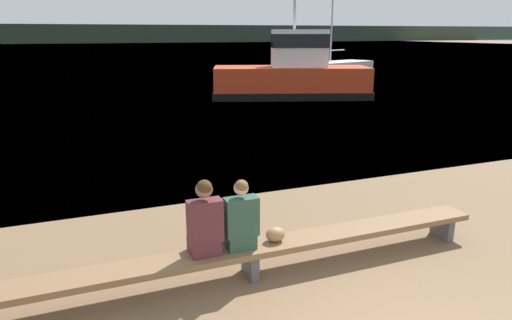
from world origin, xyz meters
TOP-DOWN VIEW (x-y plane):
  - water_surface at (0.00, 125.93)m, footprint 240.00×240.00m
  - far_shoreline at (0.00, 157.63)m, footprint 600.00×12.00m
  - bench_main at (-0.89, 2.75)m, footprint 7.55×0.50m
  - person_left at (-1.53, 2.76)m, footprint 0.46×0.40m
  - person_right at (-1.02, 2.76)m, footprint 0.46×0.39m
  - shopping_bag at (-0.48, 2.78)m, footprint 0.29×0.22m
  - tugboat_red at (7.76, 19.18)m, footprint 8.67×5.36m
  - moored_sailboat at (16.29, 29.36)m, footprint 7.77×4.59m

SIDE VIEW (x-z plane):
  - water_surface at x=0.00m, z-range 0.00..0.00m
  - bench_main at x=-0.89m, z-range 0.15..0.61m
  - shopping_bag at x=-0.48m, z-range 0.46..0.67m
  - moored_sailboat at x=16.29m, z-range -3.97..5.11m
  - person_right at x=-1.02m, z-range 0.38..1.39m
  - person_left at x=-1.53m, z-range 0.39..1.47m
  - tugboat_red at x=7.76m, z-range -2.10..4.31m
  - far_shoreline at x=0.00m, z-range 0.00..5.68m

